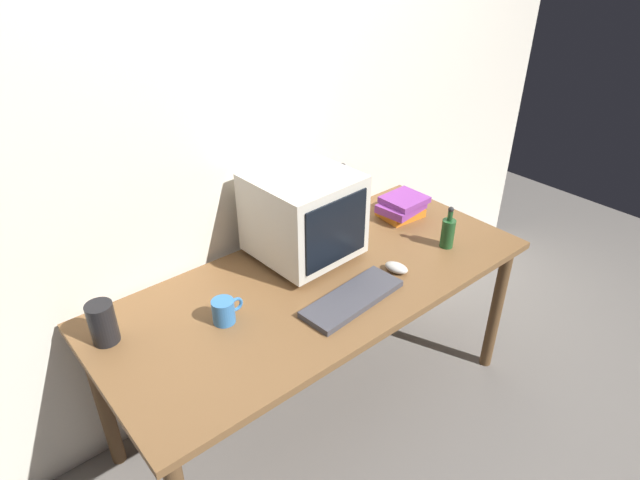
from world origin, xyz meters
The scene contains 11 objects.
ground_plane centered at (0.00, 0.00, 0.00)m, with size 6.00×6.00×0.00m, color slate.
back_wall centered at (0.00, 0.45, 1.25)m, with size 4.00×0.08×2.50m, color silver.
desk centered at (0.00, 0.00, 0.64)m, with size 1.77×0.77×0.72m.
crt_monitor centered at (0.06, 0.17, 0.91)m, with size 0.40×0.40×0.37m.
keyboard centered at (0.00, -0.19, 0.73)m, with size 0.42×0.15×0.02m, color #3F3F47.
computer_mouse centered at (0.27, -0.16, 0.74)m, with size 0.06×0.10×0.04m, color beige.
bottle_tall centered at (0.36, 0.27, 0.84)m, with size 0.08×0.08×0.31m.
bottle_short centered at (0.58, -0.17, 0.79)m, with size 0.06×0.06×0.19m.
book_stack centered at (0.63, 0.14, 0.77)m, with size 0.22×0.19×0.10m.
mug centered at (-0.42, 0.02, 0.77)m, with size 0.12×0.08×0.09m.
metal_canister centered at (-0.78, 0.19, 0.80)m, with size 0.09×0.09×0.15m, color black.
Camera 1 is at (-1.13, -1.33, 1.95)m, focal length 30.31 mm.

